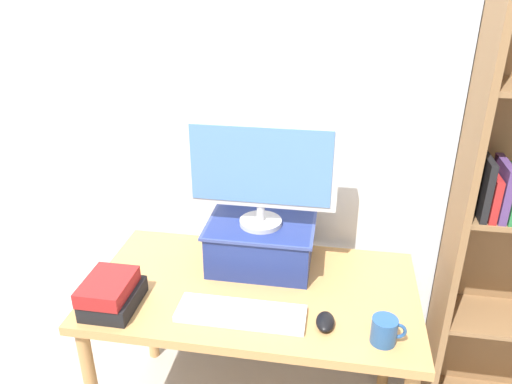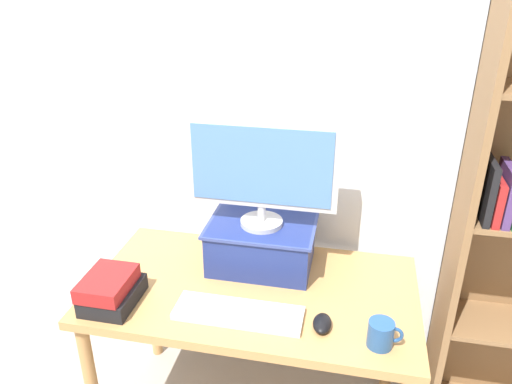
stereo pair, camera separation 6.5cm
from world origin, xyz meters
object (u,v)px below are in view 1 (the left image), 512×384
(computer_mouse, at_px, (325,322))
(coffee_mug, at_px, (385,331))
(desk, at_px, (254,304))
(keyboard, at_px, (241,313))
(book_stack, at_px, (111,293))
(riser_box, at_px, (260,243))
(computer_monitor, at_px, (260,169))

(computer_mouse, distance_m, coffee_mug, 0.20)
(desk, height_order, computer_mouse, computer_mouse)
(keyboard, distance_m, book_stack, 0.47)
(riser_box, height_order, book_stack, riser_box)
(computer_mouse, relative_size, book_stack, 0.45)
(riser_box, xyz_separation_m, keyboard, (-0.01, -0.34, -0.09))
(computer_monitor, distance_m, book_stack, 0.71)
(coffee_mug, bearing_deg, book_stack, 178.59)
(desk, height_order, keyboard, keyboard)
(computer_monitor, bearing_deg, keyboard, -92.11)
(riser_box, distance_m, computer_mouse, 0.45)
(book_stack, bearing_deg, riser_box, 36.81)
(riser_box, relative_size, computer_monitor, 0.74)
(riser_box, height_order, computer_monitor, computer_monitor)
(coffee_mug, bearing_deg, computer_monitor, 141.17)
(coffee_mug, bearing_deg, computer_mouse, 166.31)
(riser_box, height_order, coffee_mug, riser_box)
(computer_monitor, height_order, keyboard, computer_monitor)
(computer_monitor, height_order, computer_mouse, computer_monitor)
(computer_monitor, relative_size, keyboard, 1.27)
(desk, distance_m, coffee_mug, 0.54)
(desk, xyz_separation_m, coffee_mug, (0.47, -0.23, 0.13))
(computer_monitor, relative_size, computer_mouse, 5.60)
(desk, bearing_deg, riser_box, 91.02)
(book_stack, bearing_deg, desk, 22.85)
(riser_box, relative_size, keyboard, 0.94)
(riser_box, xyz_separation_m, computer_monitor, (-0.00, -0.00, 0.33))
(book_stack, bearing_deg, keyboard, 3.08)
(desk, height_order, computer_monitor, computer_monitor)
(desk, relative_size, computer_mouse, 11.99)
(desk, xyz_separation_m, book_stack, (-0.49, -0.20, 0.14))
(riser_box, xyz_separation_m, computer_mouse, (0.28, -0.34, -0.08))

